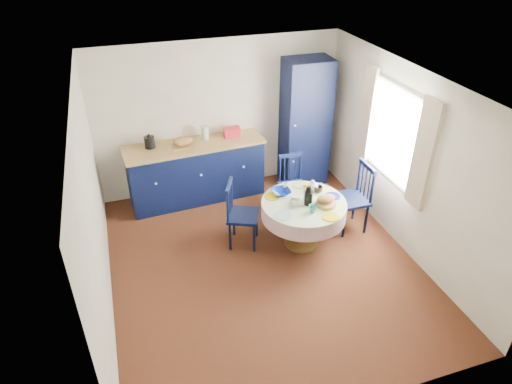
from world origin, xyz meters
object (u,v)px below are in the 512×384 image
mug_c (318,189)px  mug_d (285,186)px  kitchen_counter (196,170)px  chair_left (240,214)px  mug_a (294,202)px  dining_table (304,209)px  chair_far (293,184)px  mug_b (313,209)px  chair_right (354,197)px  pantry_cabinet (305,123)px  cobalt_bowl (281,192)px

mug_c → mug_d: bearing=150.9°
kitchen_counter → chair_left: bearing=-80.5°
kitchen_counter → mug_a: bearing=-63.7°
dining_table → chair_left: bearing=160.8°
chair_left → chair_far: chair_left is taller
mug_b → chair_far: bearing=81.1°
kitchen_counter → chair_right: size_ratio=2.14×
chair_left → pantry_cabinet: bearing=-24.0°
chair_right → mug_b: bearing=-64.5°
dining_table → chair_far: dining_table is taller
chair_right → mug_a: (-1.02, -0.16, 0.22)m
dining_table → cobalt_bowl: (-0.23, 0.30, 0.15)m
mug_c → cobalt_bowl: (-0.52, 0.12, -0.02)m
dining_table → cobalt_bowl: size_ratio=4.41×
mug_c → chair_right: bearing=-3.6°
pantry_cabinet → cobalt_bowl: bearing=-123.0°
chair_right → mug_c: size_ratio=8.50×
mug_a → kitchen_counter: bearing=120.3°
pantry_cabinet → mug_b: size_ratio=19.28×
chair_far → chair_right: 0.98m
dining_table → mug_c: dining_table is taller
cobalt_bowl → pantry_cabinet: bearing=56.1°
chair_far → mug_b: bearing=-97.7°
mug_a → mug_b: 0.29m
chair_far → mug_b: chair_far is taller
kitchen_counter → cobalt_bowl: (0.94, -1.41, 0.23)m
chair_left → chair_right: chair_right is taller
mug_d → chair_far: bearing=55.0°
dining_table → pantry_cabinet: bearing=67.1°
mug_b → mug_c: size_ratio=0.90×
pantry_cabinet → mug_a: 1.98m
pantry_cabinet → mug_a: size_ratio=19.44×
mug_a → cobalt_bowl: bearing=102.0°
mug_a → mug_b: size_ratio=0.99×
mug_a → dining_table: bearing=6.3°
chair_right → chair_left: bearing=-94.4°
dining_table → mug_d: 0.46m
mug_b → mug_d: mug_b is taller
chair_left → chair_right: (1.69, -0.15, 0.03)m
kitchen_counter → chair_far: (1.35, -0.86, -0.03)m
kitchen_counter → chair_left: 1.46m
cobalt_bowl → mug_b: bearing=-66.9°
cobalt_bowl → chair_far: bearing=53.7°
chair_right → chair_far: bearing=-135.6°
dining_table → mug_d: (-0.13, 0.41, 0.16)m
mug_a → mug_d: 0.43m
mug_d → mug_c: bearing=-29.1°
pantry_cabinet → chair_left: (-1.56, -1.43, -0.58)m
chair_right → mug_a: chair_right is taller
chair_far → mug_a: (-0.34, -0.87, 0.27)m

